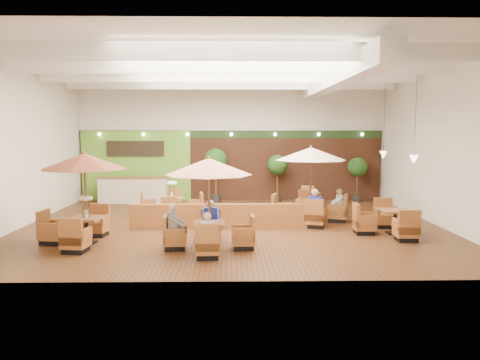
{
  "coord_description": "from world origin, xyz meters",
  "views": [
    {
      "loc": [
        0.01,
        -15.72,
        3.2
      ],
      "look_at": [
        0.3,
        0.5,
        1.5
      ],
      "focal_mm": 35.0,
      "sensor_mm": 36.0,
      "label": 1
    }
  ],
  "objects_px": {
    "booth_divider": "(221,216)",
    "topiary_1": "(277,167)",
    "table_1": "(209,186)",
    "table_4": "(386,223)",
    "topiary_0": "(216,162)",
    "table_2": "(310,170)",
    "service_counter": "(133,190)",
    "diner_4": "(338,201)",
    "table_5": "(311,202)",
    "table_0": "(83,178)",
    "diner_2": "(175,221)",
    "diner_3": "(315,204)",
    "topiary_2": "(357,169)",
    "diner_1": "(211,216)",
    "diner_0": "(207,230)",
    "table_3": "(172,205)"
  },
  "relations": [
    {
      "from": "topiary_0",
      "to": "diner_2",
      "type": "relative_size",
      "value": 2.96
    },
    {
      "from": "table_0",
      "to": "diner_0",
      "type": "height_order",
      "value": "table_0"
    },
    {
      "from": "table_0",
      "to": "topiary_1",
      "type": "distance_m",
      "value": 10.06
    },
    {
      "from": "topiary_2",
      "to": "diner_3",
      "type": "height_order",
      "value": "topiary_2"
    },
    {
      "from": "table_4",
      "to": "diner_4",
      "type": "distance_m",
      "value": 2.28
    },
    {
      "from": "table_5",
      "to": "diner_4",
      "type": "xyz_separation_m",
      "value": [
        0.51,
        -2.63,
        0.4
      ]
    },
    {
      "from": "service_counter",
      "to": "diner_4",
      "type": "relative_size",
      "value": 4.15
    },
    {
      "from": "table_3",
      "to": "table_5",
      "type": "height_order",
      "value": "table_3"
    },
    {
      "from": "topiary_0",
      "to": "diner_1",
      "type": "xyz_separation_m",
      "value": [
        0.11,
        -7.6,
        -1.06
      ]
    },
    {
      "from": "topiary_1",
      "to": "diner_0",
      "type": "xyz_separation_m",
      "value": [
        -2.68,
        -9.45,
        -0.86
      ]
    },
    {
      "from": "topiary_2",
      "to": "diner_1",
      "type": "height_order",
      "value": "topiary_2"
    },
    {
      "from": "topiary_2",
      "to": "diner_1",
      "type": "bearing_deg",
      "value": -129.74
    },
    {
      "from": "topiary_0",
      "to": "diner_3",
      "type": "distance_m",
      "value": 6.8
    },
    {
      "from": "table_5",
      "to": "diner_1",
      "type": "relative_size",
      "value": 3.17
    },
    {
      "from": "table_5",
      "to": "topiary_2",
      "type": "xyz_separation_m",
      "value": [
        2.47,
        2.13,
        1.18
      ]
    },
    {
      "from": "table_4",
      "to": "topiary_2",
      "type": "distance_m",
      "value": 6.89
    },
    {
      "from": "booth_divider",
      "to": "topiary_0",
      "type": "xyz_separation_m",
      "value": [
        -0.36,
        5.88,
        1.39
      ]
    },
    {
      "from": "table_3",
      "to": "diner_2",
      "type": "height_order",
      "value": "table_3"
    },
    {
      "from": "diner_4",
      "to": "topiary_1",
      "type": "bearing_deg",
      "value": 28.97
    },
    {
      "from": "topiary_2",
      "to": "table_2",
      "type": "bearing_deg",
      "value": -121.74
    },
    {
      "from": "booth_divider",
      "to": "table_1",
      "type": "distance_m",
      "value": 2.97
    },
    {
      "from": "service_counter",
      "to": "table_1",
      "type": "xyz_separation_m",
      "value": [
        3.8,
        -8.33,
        1.15
      ]
    },
    {
      "from": "service_counter",
      "to": "table_4",
      "type": "xyz_separation_m",
      "value": [
        9.22,
        -6.54,
        -0.22
      ]
    },
    {
      "from": "table_1",
      "to": "table_4",
      "type": "bearing_deg",
      "value": 15.89
    },
    {
      "from": "table_4",
      "to": "table_0",
      "type": "bearing_deg",
      "value": -171.05
    },
    {
      "from": "booth_divider",
      "to": "diner_3",
      "type": "relative_size",
      "value": 6.99
    },
    {
      "from": "service_counter",
      "to": "table_0",
      "type": "xyz_separation_m",
      "value": [
        0.21,
        -7.66,
        1.3
      ]
    },
    {
      "from": "table_1",
      "to": "diner_3",
      "type": "distance_m",
      "value": 4.48
    },
    {
      "from": "booth_divider",
      "to": "table_0",
      "type": "relative_size",
      "value": 2.26
    },
    {
      "from": "table_2",
      "to": "diner_3",
      "type": "xyz_separation_m",
      "value": [
        0.0,
        -0.99,
        -1.05
      ]
    },
    {
      "from": "table_0",
      "to": "table_1",
      "type": "relative_size",
      "value": 1.04
    },
    {
      "from": "diner_2",
      "to": "diner_4",
      "type": "height_order",
      "value": "diner_2"
    },
    {
      "from": "booth_divider",
      "to": "diner_2",
      "type": "relative_size",
      "value": 7.3
    },
    {
      "from": "table_5",
      "to": "table_3",
      "type": "bearing_deg",
      "value": -152.87
    },
    {
      "from": "topiary_0",
      "to": "table_1",
      "type": "bearing_deg",
      "value": -89.29
    },
    {
      "from": "booth_divider",
      "to": "table_1",
      "type": "relative_size",
      "value": 2.35
    },
    {
      "from": "topiary_0",
      "to": "diner_4",
      "type": "distance_m",
      "value": 6.62
    },
    {
      "from": "table_2",
      "to": "topiary_0",
      "type": "bearing_deg",
      "value": 145.06
    },
    {
      "from": "booth_divider",
      "to": "topiary_2",
      "type": "xyz_separation_m",
      "value": [
        6.06,
        5.88,
        1.09
      ]
    },
    {
      "from": "table_4",
      "to": "diner_2",
      "type": "height_order",
      "value": "diner_2"
    },
    {
      "from": "topiary_1",
      "to": "topiary_2",
      "type": "height_order",
      "value": "topiary_1"
    },
    {
      "from": "diner_1",
      "to": "diner_3",
      "type": "relative_size",
      "value": 0.88
    },
    {
      "from": "table_3",
      "to": "diner_4",
      "type": "distance_m",
      "value": 6.16
    },
    {
      "from": "table_5",
      "to": "topiary_2",
      "type": "bearing_deg",
      "value": 53.97
    },
    {
      "from": "table_4",
      "to": "table_5",
      "type": "distance_m",
      "value": 4.88
    },
    {
      "from": "table_4",
      "to": "table_3",
      "type": "bearing_deg",
      "value": 157.18
    },
    {
      "from": "table_3",
      "to": "topiary_2",
      "type": "relative_size",
      "value": 1.2
    },
    {
      "from": "booth_divider",
      "to": "topiary_1",
      "type": "height_order",
      "value": "topiary_1"
    },
    {
      "from": "table_4",
      "to": "topiary_1",
      "type": "relative_size",
      "value": 1.2
    },
    {
      "from": "diner_1",
      "to": "diner_2",
      "type": "xyz_separation_m",
      "value": [
        -0.93,
        -0.93,
        0.02
      ]
    }
  ]
}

